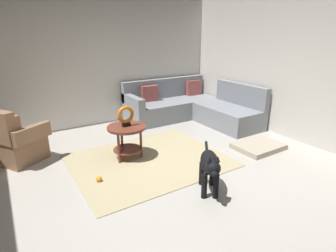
{
  "coord_description": "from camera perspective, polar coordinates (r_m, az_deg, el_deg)",
  "views": [
    {
      "loc": [
        -1.64,
        -2.7,
        1.91
      ],
      "look_at": [
        0.45,
        0.6,
        0.55
      ],
      "focal_mm": 28.72,
      "sensor_mm": 36.0,
      "label": 1
    }
  ],
  "objects": [
    {
      "name": "torus_sculpture",
      "position": [
        4.16,
        -8.94,
        2.2
      ],
      "size": [
        0.28,
        0.08,
        0.33
      ],
      "color": "black",
      "rests_on": "side_table"
    },
    {
      "name": "area_rug",
      "position": [
        4.29,
        -4.14,
        -7.23
      ],
      "size": [
        2.3,
        1.9,
        0.01
      ],
      "primitive_type": "cube",
      "color": "tan",
      "rests_on": "ground_plane"
    },
    {
      "name": "side_table",
      "position": [
        4.25,
        -8.74,
        -1.6
      ],
      "size": [
        0.6,
        0.6,
        0.54
      ],
      "color": "brown",
      "rests_on": "ground_plane"
    },
    {
      "name": "armchair",
      "position": [
        4.73,
        -29.61,
        -3.04
      ],
      "size": [
        0.93,
        1.0,
        0.88
      ],
      "rotation": [
        0.0,
        0.0,
        -1.01
      ],
      "color": "#936B4C",
      "rests_on": "ground_plane"
    },
    {
      "name": "dog_toy_ball",
      "position": [
        3.81,
        -14.43,
        -10.88
      ],
      "size": [
        0.08,
        0.08,
        0.08
      ],
      "primitive_type": "sphere",
      "color": "orange",
      "rests_on": "ground_plane"
    },
    {
      "name": "ground_plane",
      "position": [
        3.72,
        -0.93,
        -12.62
      ],
      "size": [
        6.0,
        6.0,
        0.1
      ],
      "primitive_type": "cube",
      "color": "#B7B2A8"
    },
    {
      "name": "dog_bed_mat",
      "position": [
        4.93,
        18.63,
        -4.1
      ],
      "size": [
        0.8,
        0.6,
        0.09
      ],
      "primitive_type": "cube",
      "color": "#B2A38E",
      "rests_on": "ground_plane"
    },
    {
      "name": "wall_right",
      "position": [
        5.35,
        27.53,
        11.07
      ],
      "size": [
        0.12,
        6.0,
        2.7
      ],
      "primitive_type": "cube",
      "color": "silver",
      "rests_on": "ground_plane"
    },
    {
      "name": "wall_back",
      "position": [
        5.9,
        -16.49,
        12.98
      ],
      "size": [
        6.0,
        0.12,
        2.7
      ],
      "primitive_type": "cube",
      "color": "silver",
      "rests_on": "ground_plane"
    },
    {
      "name": "sectional_couch",
      "position": [
        6.17,
        5.0,
        3.88
      ],
      "size": [
        2.2,
        2.25,
        0.88
      ],
      "color": "gray",
      "rests_on": "ground_plane"
    },
    {
      "name": "dog",
      "position": [
        3.35,
        8.86,
        -8.29
      ],
      "size": [
        0.51,
        0.74,
        0.63
      ],
      "rotation": [
        0.0,
        0.0,
        2.56
      ],
      "color": "black",
      "rests_on": "ground_plane"
    }
  ]
}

